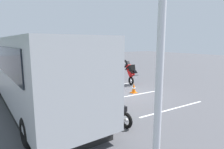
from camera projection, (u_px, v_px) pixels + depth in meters
The scene contains 14 objects.
ground_plane at pixel (122, 93), 11.60m from camera, with size 80.00×80.00×0.00m, color #4C4C51.
tour_bus at pixel (34, 73), 8.82m from camera, with size 10.14×3.03×3.25m.
spectator_far_left at pixel (109, 85), 9.40m from camera, with size 0.58×0.37×1.69m.
spectator_left at pixel (93, 81), 10.11m from camera, with size 0.58×0.36×1.75m.
spectator_centre at pixel (85, 78), 10.90m from camera, with size 0.58×0.37×1.72m.
spectator_right at pixel (84, 75), 11.84m from camera, with size 0.58×0.34×1.74m.
parked_motorcycle_silver at pixel (113, 110), 7.37m from camera, with size 2.05×0.58×0.99m.
stunt_motorcycle at pixel (130, 70), 13.86m from camera, with size 1.88×0.58×1.88m.
flagpole at pixel (158, 61), 1.96m from camera, with size 0.78×0.36×5.85m.
traffic_cone at pixel (134, 88), 11.66m from camera, with size 0.34×0.34×0.63m.
bay_line_a at pixel (174, 109), 8.93m from camera, with size 0.17×4.14×0.01m.
bay_line_b at pixel (135, 95), 11.27m from camera, with size 0.17×4.28×0.01m.
bay_line_c at pixel (110, 86), 13.61m from camera, with size 0.16×3.64×0.01m.
bay_line_d at pixel (92, 79), 15.95m from camera, with size 0.17×4.37×0.01m.
Camera 1 is at (-9.12, 6.60, 3.07)m, focal length 30.64 mm.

